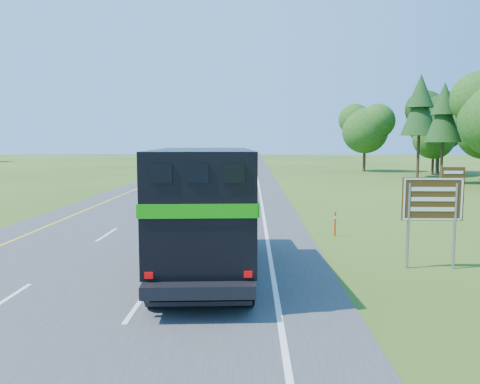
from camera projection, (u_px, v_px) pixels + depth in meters
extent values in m
cube|color=#38383A|center=(208.00, 180.00, 51.22)|extent=(15.00, 260.00, 0.04)
cube|color=yellow|center=(158.00, 180.00, 51.36)|extent=(0.15, 260.00, 0.01)
cube|color=white|center=(258.00, 180.00, 51.08)|extent=(0.15, 260.00, 0.01)
cylinder|color=black|center=(179.00, 232.00, 18.84)|extent=(0.47, 1.27, 1.24)
cylinder|color=black|center=(238.00, 232.00, 18.93)|extent=(0.47, 1.27, 1.24)
cylinder|color=black|center=(161.00, 268.00, 13.45)|extent=(0.47, 1.27, 1.24)
cylinder|color=black|center=(244.00, 268.00, 13.54)|extent=(0.47, 1.27, 1.24)
cylinder|color=black|center=(155.00, 283.00, 12.11)|extent=(0.47, 1.27, 1.24)
cylinder|color=black|center=(246.00, 282.00, 12.20)|extent=(0.47, 1.27, 1.24)
cube|color=black|center=(205.00, 249.00, 15.28)|extent=(3.27, 9.19, 0.32)
cube|color=black|center=(208.00, 199.00, 18.63)|extent=(2.89, 2.20, 2.15)
cube|color=black|center=(209.00, 182.00, 19.60)|extent=(2.49, 0.22, 0.68)
cube|color=black|center=(204.00, 200.00, 14.31)|extent=(3.23, 6.72, 3.11)
cube|color=#109608|center=(198.00, 211.00, 11.01)|extent=(2.82, 0.22, 0.34)
cube|color=#109608|center=(156.00, 195.00, 14.24)|extent=(0.46, 6.54, 0.34)
cube|color=#109608|center=(250.00, 195.00, 14.35)|extent=(0.46, 6.54, 0.34)
cube|color=black|center=(161.00, 174.00, 10.89)|extent=(0.51, 0.08, 0.45)
cube|color=black|center=(198.00, 174.00, 10.92)|extent=(0.51, 0.08, 0.45)
cube|color=black|center=(234.00, 174.00, 10.95)|extent=(0.51, 0.08, 0.45)
cube|color=black|center=(199.00, 303.00, 11.40)|extent=(2.60, 0.30, 0.11)
cube|color=#B20505|center=(149.00, 275.00, 11.14)|extent=(0.21, 0.06, 0.16)
cube|color=#B20505|center=(248.00, 274.00, 11.23)|extent=(0.21, 0.06, 0.16)
imported|color=silver|center=(169.00, 176.00, 46.61)|extent=(2.79, 5.86, 1.62)
imported|color=silver|center=(218.00, 155.00, 120.36)|extent=(1.97, 4.63, 1.56)
cylinder|color=gray|center=(408.00, 226.00, 15.78)|extent=(0.10, 0.10, 2.91)
cylinder|color=gray|center=(455.00, 226.00, 15.73)|extent=(0.10, 0.10, 2.91)
cube|color=#472A0F|center=(433.00, 199.00, 15.65)|extent=(2.04, 0.08, 1.46)
cube|color=#472A0F|center=(453.00, 172.00, 15.53)|extent=(0.78, 0.06, 0.35)
cube|color=white|center=(433.00, 199.00, 15.62)|extent=(1.94, 0.03, 1.40)
cube|color=#EF460C|center=(335.00, 224.00, 21.23)|extent=(0.08, 0.04, 1.12)
cube|color=white|center=(335.00, 217.00, 21.20)|extent=(0.09, 0.05, 0.12)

